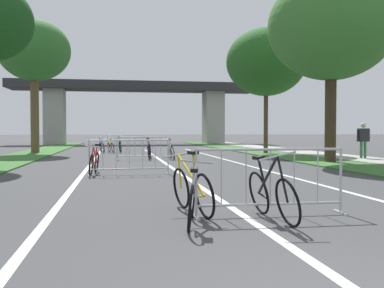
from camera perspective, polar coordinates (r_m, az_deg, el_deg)
The scene contains 24 objects.
grass_verge_left at distance 23.54m, azimuth -21.04°, elevation -1.54°, with size 2.41×50.63×0.05m, color #386B2D.
grass_verge_right at distance 24.60m, azimuth 10.57°, elevation -1.32°, with size 2.41×50.63×0.05m, color #386B2D.
sidewalk_path_right at distance 25.49m, azimuth 15.46°, elevation -1.21°, with size 2.22×50.63×0.08m, color #9E9B93.
lane_stripe_center at distance 17.14m, azimuth -3.18°, elevation -2.68°, with size 0.14×29.29×0.01m, color silver.
lane_stripe_right_lane at distance 17.72m, azimuth 6.36°, elevation -2.54°, with size 0.14×29.29×0.01m, color silver.
lane_stripe_left_lane at distance 17.06m, azimuth -13.09°, elevation -2.74°, with size 0.14×29.29×0.01m, color silver.
overpass_bridge at distance 44.33m, azimuth -7.19°, elevation 5.84°, with size 24.11×3.91×6.09m.
tree_left_pine_near at distance 27.68m, azimuth -19.68°, elevation 11.17°, with size 4.14×4.14×7.73m.
tree_right_maple_mid at distance 19.43m, azimuth 17.52°, elevation 14.20°, with size 5.14×5.14×7.75m.
tree_right_oak_mid at distance 25.88m, azimuth 9.53°, elevation 10.37°, with size 4.53×4.53×7.15m.
crowd_barrier_nearest at distance 6.98m, azimuth 10.06°, elevation -4.87°, with size 2.40×0.46×1.05m.
crowd_barrier_second at distance 13.32m, azimuth -8.07°, elevation -1.73°, with size 2.42×0.57×1.05m.
crowd_barrier_third at distance 20.10m, azimuth -6.25°, elevation -0.56°, with size 2.41×0.50×1.05m.
crowd_barrier_fourth at distance 26.83m, azimuth -8.30°, elevation 0.00°, with size 2.41×0.49×1.05m.
bicycle_teal_0 at distance 27.33m, azimuth -9.24°, elevation -0.26°, with size 0.52×1.70×0.99m.
bicycle_yellow_1 at distance 7.05m, azimuth -0.02°, elevation -5.85°, with size 0.67×1.67×1.02m.
bicycle_red_2 at distance 13.77m, azimuth -12.49°, elevation -2.30°, with size 0.47×1.72×0.92m.
bicycle_silver_3 at distance 6.24m, azimuth 0.05°, elevation -7.12°, with size 0.59×1.60×0.89m.
bicycle_purple_4 at distance 20.70m, azimuth -5.53°, elevation -0.85°, with size 0.54×1.77×1.03m.
bicycle_orange_5 at distance 27.17m, azimuth -10.44°, elevation -0.34°, with size 0.68×1.69×0.92m.
bicycle_white_6 at distance 20.60m, azimuth -2.72°, elevation -0.88°, with size 0.46×1.74×1.01m.
bicycle_black_7 at distance 6.60m, azimuth 10.21°, elevation -6.38°, with size 0.55×1.67×1.04m.
bicycle_blue_8 at distance 27.27m, azimuth -11.54°, elevation -0.36°, with size 0.63×1.68×0.96m.
pedestrian_strolling at distance 21.40m, azimuth 21.21°, elevation 0.81°, with size 0.61×0.31×1.68m.
Camera 1 is at (-1.93, -2.33, 1.32)m, focal length 41.39 mm.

